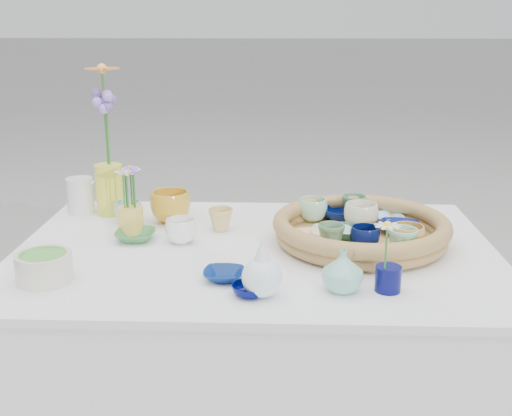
{
  "coord_description": "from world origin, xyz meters",
  "views": [
    {
      "loc": [
        0.06,
        -1.58,
        1.35
      ],
      "look_at": [
        0.0,
        0.02,
        0.87
      ],
      "focal_mm": 45.0,
      "sensor_mm": 36.0,
      "label": 1
    }
  ],
  "objects": [
    {
      "name": "wicker_tray",
      "position": [
        0.28,
        0.05,
        0.8
      ],
      "size": [
        0.47,
        0.47,
        0.08
      ],
      "primitive_type": null,
      "color": "olive",
      "rests_on": "display_table"
    },
    {
      "name": "tray_ceramic_0",
      "position": [
        0.25,
        0.19,
        0.8
      ],
      "size": [
        0.13,
        0.13,
        0.04
      ],
      "primitive_type": "imported",
      "rotation": [
        0.0,
        0.0,
        -0.08
      ],
      "color": "#051151",
      "rests_on": "wicker_tray"
    },
    {
      "name": "tray_ceramic_1",
      "position": [
        0.39,
        0.09,
        0.8
      ],
      "size": [
        0.13,
        0.13,
        0.03
      ],
      "primitive_type": "imported",
      "rotation": [
        0.0,
        0.0,
        -0.19
      ],
      "color": "#010B4D",
      "rests_on": "wicker_tray"
    },
    {
      "name": "tray_ceramic_2",
      "position": [
        0.38,
        -0.06,
        0.82
      ],
      "size": [
        0.1,
        0.1,
        0.07
      ],
      "primitive_type": "imported",
      "rotation": [
        0.0,
        0.0,
        -0.22
      ],
      "color": "#CD9549",
      "rests_on": "wicker_tray"
    },
    {
      "name": "tray_ceramic_3",
      "position": [
        0.24,
        0.03,
        0.8
      ],
      "size": [
        0.11,
        0.11,
        0.03
      ],
      "primitive_type": "imported",
      "rotation": [
        0.0,
        0.0,
        0.05
      ],
      "color": "#437458",
      "rests_on": "wicker_tray"
    },
    {
      "name": "tray_ceramic_4",
      "position": [
        0.19,
        -0.04,
        0.82
      ],
      "size": [
        0.08,
        0.08,
        0.06
      ],
      "primitive_type": "imported",
      "rotation": [
        0.0,
        0.0,
        -0.2
      ],
      "color": "#59825D",
      "rests_on": "wicker_tray"
    },
    {
      "name": "tray_ceramic_5",
      "position": [
        0.2,
        0.03,
        0.8
      ],
      "size": [
        0.12,
        0.12,
        0.03
      ],
      "primitive_type": "imported",
      "rotation": [
        0.0,
        0.0,
        -0.08
      ],
      "color": "silver",
      "rests_on": "wicker_tray"
    },
    {
      "name": "tray_ceramic_6",
      "position": [
        0.16,
        0.19,
        0.82
      ],
      "size": [
        0.11,
        0.11,
        0.07
      ],
      "primitive_type": "imported",
      "rotation": [
        0.0,
        0.0,
        -0.35
      ],
      "color": "#A2E1BE",
      "rests_on": "wicker_tray"
    },
    {
      "name": "tray_ceramic_7",
      "position": [
        0.29,
        0.12,
        0.82
      ],
      "size": [
        0.12,
        0.12,
        0.07
      ],
      "primitive_type": "imported",
      "rotation": [
        0.0,
        0.0,
        -0.26
      ],
      "color": "silver",
      "rests_on": "wicker_tray"
    },
    {
      "name": "tray_ceramic_8",
      "position": [
        0.37,
        0.18,
        0.79
      ],
      "size": [
        0.11,
        0.11,
        0.02
      ],
      "primitive_type": "imported",
      "rotation": [
        0.0,
        0.0,
        0.38
      ],
      "color": "#93CBF4",
      "rests_on": "wicker_tray"
    },
    {
      "name": "tray_ceramic_9",
      "position": [
        0.28,
        -0.04,
        0.81
      ],
      "size": [
        0.1,
        0.1,
        0.06
      ],
      "primitive_type": "imported",
      "rotation": [
        0.0,
        0.0,
        0.43
      ],
      "color": "#071044",
      "rests_on": "wicker_tray"
    },
    {
      "name": "tray_ceramic_10",
      "position": [
        0.14,
        -0.01,
        0.8
      ],
      "size": [
        0.13,
        0.13,
        0.03
      ],
      "primitive_type": "imported",
      "rotation": [
        0.0,
        0.0,
        0.14
      ],
      "color": "#FFCC87",
      "rests_on": "wicker_tray"
    },
    {
      "name": "tray_ceramic_11",
      "position": [
        0.36,
        -0.08,
        0.82
      ],
      "size": [
        0.09,
        0.09,
        0.07
      ],
      "primitive_type": "imported",
      "rotation": [
        0.0,
        0.0,
        0.32
      ],
      "color": "#8BCEAC",
      "rests_on": "wicker_tray"
    },
    {
      "name": "tray_ceramic_12",
      "position": [
        0.28,
        0.23,
        0.82
      ],
      "size": [
        0.08,
        0.08,
        0.07
      ],
      "primitive_type": "imported",
      "rotation": [
        0.0,
        0.0,
        -0.11
      ],
      "color": "#3B7751",
      "rests_on": "wicker_tray"
    },
    {
      "name": "loose_ceramic_0",
      "position": [
        -0.26,
        0.22,
        0.81
      ],
      "size": [
        0.14,
        0.14,
        0.09
      ],
      "primitive_type": "imported",
      "rotation": [
        0.0,
        0.0,
        -0.24
      ],
      "color": "gold",
      "rests_on": "display_table"
    },
    {
      "name": "loose_ceramic_1",
      "position": [
        -0.11,
        0.14,
        0.8
      ],
      "size": [
        0.08,
        0.08,
        0.06
      ],
      "primitive_type": "imported",
      "rotation": [
        0.0,
        0.0,
        0.15
      ],
      "color": "#D4B669",
      "rests_on": "display_table"
    },
    {
      "name": "loose_ceramic_2",
      "position": [
        -0.33,
        0.05,
        0.78
      ],
      "size": [
        0.11,
        0.11,
        0.03
      ],
      "primitive_type": "imported",
      "rotation": [
        0.0,
        0.0,
        0.01
      ],
      "color": "#398044",
      "rests_on": "display_table"
    },
    {
      "name": "loose_ceramic_3",
      "position": [
        -0.2,
        0.04,
        0.8
      ],
      "size": [
        0.09,
        0.09,
        0.07
      ],
      "primitive_type": "imported",
      "rotation": [
        0.0,
        0.0,
        -0.04
      ],
      "color": "white",
      "rests_on": "display_table"
    },
    {
      "name": "loose_ceramic_4",
      "position": [
        -0.07,
        -0.21,
        0.78
      ],
      "size": [
        0.1,
        0.1,
        0.02
      ],
      "primitive_type": "imported",
      "rotation": [
        0.0,
        0.0,
        -0.05
      ],
      "color": "navy",
      "rests_on": "display_table"
    },
    {
      "name": "loose_ceramic_5",
      "position": [
        -0.39,
        0.21,
        0.8
      ],
      "size": [
        0.1,
        0.1,
        0.06
      ],
      "primitive_type": "imported",
      "rotation": [
        0.0,
        0.0,
        0.26
      ],
      "color": "#9FCABF",
      "rests_on": "display_table"
    },
    {
      "name": "loose_ceramic_6",
      "position": [
        -0.0,
        -0.3,
        0.78
      ],
      "size": [
        0.1,
        0.1,
        0.03
      ],
      "primitive_type": "imported",
      "rotation": [
        0.0,
        0.0,
        -0.3
      ],
      "color": "#010750",
      "rests_on": "display_table"
    },
    {
      "name": "fluted_bowl",
      "position": [
        -0.48,
        -0.23,
        0.8
      ],
      "size": [
        0.16,
        0.16,
        0.07
      ],
      "primitive_type": null,
      "rotation": [
        0.0,
        0.0,
        0.25
      ],
      "color": "beige",
      "rests_on": "display_table"
    },
    {
      "name": "bud_vase_paleblue",
      "position": [
        0.02,
        -0.3,
        0.83
      ],
      "size": [
        0.11,
        0.11,
        0.14
      ],
      "primitive_type": null,
      "rotation": [
        0.0,
        0.0,
        0.35
      ],
      "color": "white",
      "rests_on": "display_table"
    },
    {
      "name": "bud_vase_seafoam",
      "position": [
        0.2,
        -0.26,
        0.81
      ],
      "size": [
        0.12,
        0.12,
        0.1
      ],
      "primitive_type": "imported",
      "rotation": [
        0.0,
        0.0,
        -0.39
      ],
      "color": "#7DC7B5",
      "rests_on": "display_table"
    },
    {
      "name": "bud_vase_cobalt",
      "position": [
        0.3,
        -0.26,
        0.79
      ],
      "size": [
        0.07,
        0.07,
        0.06
      ],
      "primitive_type": "cylinder",
      "rotation": [
        0.0,
        0.0,
        -0.15
      ],
      "color": "#050847",
      "rests_on": "display_table"
    },
    {
      "name": "single_daisy",
      "position": [
        0.29,
        -0.28,
        0.87
      ],
      "size": [
        0.08,
        0.08,
        0.12
      ],
      "primitive_type": null,
      "rotation": [
        0.0,
        0.0,
        -0.32
      ],
      "color": "white",
      "rests_on": "bud_vase_cobalt"
    },
    {
      "name": "tall_vase_yellow",
      "position": [
        -0.46,
        0.29,
        0.84
      ],
      "size": [
        0.1,
        0.1,
        0.16
      ],
      "primitive_type": "cylinder",
      "rotation": [
        0.0,
        0.0,
        -0.29
      ],
      "color": "yellow",
      "rests_on": "display_table"
    },
    {
      "name": "gerbera",
      "position": [
        -0.46,
        0.31,
        1.06
      ],
      "size": [
        0.14,
        0.14,
        0.3
      ],
      "primitive_type": null,
      "rotation": [
        0.0,
        0.0,
        0.19
      ],
      "color": "orange",
      "rests_on": "tall_vase_yellow"
    },
    {
      "name": "hydrangea",
      "position": [
        -0.46,
        0.3,
        1.01
      ],
      "size": [
        0.09,
        0.09,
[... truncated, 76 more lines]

